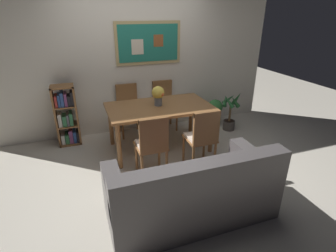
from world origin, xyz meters
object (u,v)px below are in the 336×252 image
at_px(dining_chair_far_right, 164,101).
at_px(flower_vase, 158,94).
at_px(bookshelf, 67,117).
at_px(potted_palm, 230,113).
at_px(dining_table, 159,111).
at_px(leather_couch, 192,193).
at_px(dining_chair_near_right, 203,135).
at_px(dining_chair_far_left, 128,105).
at_px(potted_ivy, 215,111).
at_px(dining_chair_near_left, 152,142).

xyz_separation_m(dining_chair_far_right, flower_vase, (-0.34, -0.75, 0.39)).
relative_size(bookshelf, potted_palm, 1.32).
bearing_deg(dining_chair_far_right, dining_table, -113.41).
height_order(leather_couch, flower_vase, flower_vase).
bearing_deg(dining_chair_near_right, dining_table, 115.47).
bearing_deg(leather_couch, dining_table, 84.46).
relative_size(dining_table, flower_vase, 5.27).
xyz_separation_m(potted_palm, flower_vase, (-1.49, -0.22, 0.59)).
height_order(dining_chair_far_left, leather_couch, dining_chair_far_left).
bearing_deg(bookshelf, dining_chair_far_left, 4.56).
relative_size(dining_chair_near_right, potted_palm, 1.18).
height_order(leather_couch, potted_ivy, leather_couch).
relative_size(dining_table, leather_couch, 0.90).
xyz_separation_m(dining_table, potted_ivy, (1.36, 0.60, -0.38)).
bearing_deg(leather_couch, dining_chair_near_left, 102.21).
bearing_deg(dining_chair_far_left, potted_palm, -15.44).
distance_m(dining_table, dining_chair_near_left, 0.85).
height_order(dining_table, dining_chair_far_left, dining_chair_far_left).
distance_m(dining_chair_far_left, bookshelf, 1.06).
bearing_deg(potted_ivy, dining_chair_far_right, 169.55).
distance_m(dining_chair_far_right, flower_vase, 0.91).
xyz_separation_m(dining_chair_near_right, potted_ivy, (0.98, 1.39, -0.27)).
bearing_deg(dining_chair_near_left, dining_chair_far_left, 90.06).
bearing_deg(flower_vase, potted_ivy, 22.59).
bearing_deg(bookshelf, potted_ivy, -1.63).
distance_m(dining_chair_near_right, flower_vase, 0.99).
height_order(dining_chair_far_right, dining_chair_near_left, same).
relative_size(dining_chair_near_left, flower_vase, 2.95).
bearing_deg(leather_couch, flower_vase, 84.69).
distance_m(dining_chair_far_right, dining_chair_near_right, 1.58).
xyz_separation_m(dining_chair_far_left, leather_couch, (0.19, -2.41, -0.22)).
distance_m(dining_chair_near_right, potted_palm, 1.54).
distance_m(dining_chair_near_left, flower_vase, 0.96).
distance_m(potted_ivy, flower_vase, 1.61).
height_order(dining_table, dining_chair_near_right, dining_chair_near_right).
relative_size(bookshelf, flower_vase, 3.32).
distance_m(leather_couch, potted_ivy, 2.71).
bearing_deg(dining_chair_near_left, potted_palm, 29.30).
bearing_deg(flower_vase, potted_palm, 8.50).
bearing_deg(bookshelf, flower_vase, -24.62).
bearing_deg(leather_couch, potted_palm, 49.20).
distance_m(leather_couch, flower_vase, 1.79).
bearing_deg(bookshelf, dining_chair_near_left, -53.82).
bearing_deg(flower_vase, dining_chair_far_left, 115.47).
xyz_separation_m(dining_chair_near_left, bookshelf, (-1.06, 1.45, -0.06)).
xyz_separation_m(dining_chair_far_right, bookshelf, (-1.75, -0.11, -0.06)).
relative_size(dining_chair_far_right, flower_vase, 2.95).
distance_m(bookshelf, flower_vase, 1.61).
xyz_separation_m(dining_chair_near_right, potted_palm, (1.11, 1.05, -0.21)).
height_order(dining_chair_far_left, potted_palm, dining_chair_far_left).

